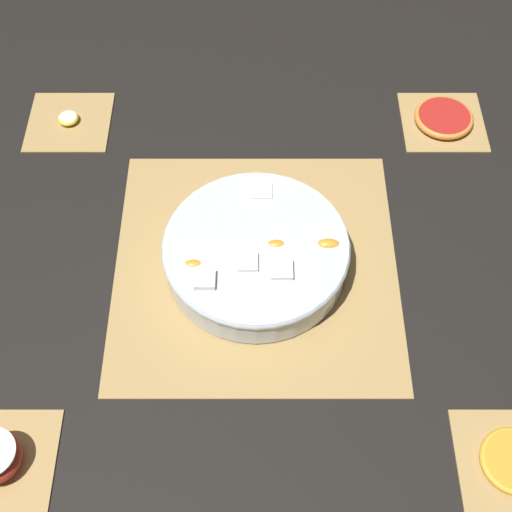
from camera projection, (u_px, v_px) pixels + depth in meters
The scene contains 8 objects.
ground_plane at pixel (256, 266), 1.08m from camera, with size 6.00×6.00×0.00m, color black.
bamboo_mat_center at pixel (256, 265), 1.08m from camera, with size 0.43×0.43×0.01m.
coaster_mat_near_right at pixel (512, 464), 0.91m from camera, with size 0.14×0.14×0.01m.
coaster_mat_far_left at pixel (70, 121), 1.25m from camera, with size 0.14×0.14×0.01m.
coaster_mat_far_right at pixel (443, 122), 1.25m from camera, with size 0.14×0.14×0.01m.
fruit_salad_bowl at pixel (256, 252), 1.05m from camera, with size 0.28×0.28×0.06m.
banana_coin_single at pixel (69, 118), 1.24m from camera, with size 0.04×0.04×0.01m.
grapefruit_slice at pixel (445, 118), 1.24m from camera, with size 0.10×0.10×0.01m.
Camera 1 is at (0.00, -0.59, 0.90)m, focal length 50.00 mm.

